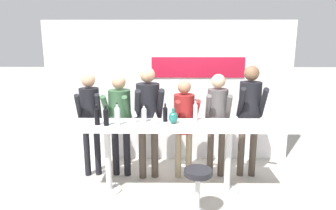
# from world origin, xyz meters

# --- Properties ---
(ground_plane) EXTENTS (40.00, 40.00, 0.00)m
(ground_plane) POSITION_xyz_m (0.00, 0.00, 0.00)
(ground_plane) COLOR #B2ADA3
(back_wall) EXTENTS (4.43, 0.12, 2.54)m
(back_wall) POSITION_xyz_m (0.01, 1.28, 1.28)
(back_wall) COLOR white
(back_wall) RESTS_ON ground_plane
(tasting_table) EXTENTS (2.83, 0.58, 1.05)m
(tasting_table) POSITION_xyz_m (0.00, 0.00, 0.90)
(tasting_table) COLOR white
(tasting_table) RESTS_ON ground_plane
(bar_stool) EXTENTS (0.37, 0.37, 0.65)m
(bar_stool) POSITION_xyz_m (0.38, -0.68, 0.43)
(bar_stool) COLOR silver
(bar_stool) RESTS_ON ground_plane
(person_far_left) EXTENTS (0.43, 0.55, 1.71)m
(person_far_left) POSITION_xyz_m (-1.25, 0.53, 1.07)
(person_far_left) COLOR black
(person_far_left) RESTS_ON ground_plane
(person_left) EXTENTS (0.46, 0.56, 1.67)m
(person_left) POSITION_xyz_m (-0.78, 0.53, 1.04)
(person_left) COLOR black
(person_left) RESTS_ON ground_plane
(person_center_left) EXTENTS (0.50, 0.61, 1.80)m
(person_center_left) POSITION_xyz_m (-0.32, 0.45, 1.12)
(person_center_left) COLOR #473D33
(person_center_left) RESTS_ON ground_plane
(person_center) EXTENTS (0.43, 0.54, 1.60)m
(person_center) POSITION_xyz_m (0.25, 0.48, 1.00)
(person_center) COLOR gray
(person_center) RESTS_ON ground_plane
(person_center_right) EXTENTS (0.41, 0.53, 1.69)m
(person_center_right) POSITION_xyz_m (0.78, 0.52, 1.06)
(person_center_right) COLOR #473D33
(person_center_right) RESTS_ON ground_plane
(person_right) EXTENTS (0.44, 0.57, 1.82)m
(person_right) POSITION_xyz_m (1.29, 0.53, 1.14)
(person_right) COLOR #473D33
(person_right) RESTS_ON ground_plane
(wine_bottle_0) EXTENTS (0.07, 0.07, 0.27)m
(wine_bottle_0) POSITION_xyz_m (-0.04, 0.11, 1.17)
(wine_bottle_0) COLOR black
(wine_bottle_0) RESTS_ON tasting_table
(wine_bottle_1) EXTENTS (0.07, 0.07, 0.33)m
(wine_bottle_1) POSITION_xyz_m (0.40, 0.13, 1.19)
(wine_bottle_1) COLOR #B7BCC1
(wine_bottle_1) RESTS_ON tasting_table
(wine_bottle_2) EXTENTS (0.07, 0.07, 0.29)m
(wine_bottle_2) POSITION_xyz_m (-0.86, -0.11, 1.18)
(wine_bottle_2) COLOR black
(wine_bottle_2) RESTS_ON tasting_table
(wine_bottle_3) EXTENTS (0.07, 0.07, 0.26)m
(wine_bottle_3) POSITION_xyz_m (-0.35, 0.08, 1.17)
(wine_bottle_3) COLOR #B7BCC1
(wine_bottle_3) RESTS_ON tasting_table
(wine_bottle_4) EXTENTS (0.07, 0.07, 0.29)m
(wine_bottle_4) POSITION_xyz_m (-0.99, -0.07, 1.18)
(wine_bottle_4) COLOR black
(wine_bottle_4) RESTS_ON tasting_table
(wine_bottle_5) EXTENTS (0.08, 0.08, 0.32)m
(wine_bottle_5) POSITION_xyz_m (-0.70, -0.09, 1.19)
(wine_bottle_5) COLOR #B7BCC1
(wine_bottle_5) RESTS_ON tasting_table
(wine_glass_0) EXTENTS (0.07, 0.07, 0.18)m
(wine_glass_0) POSITION_xyz_m (-0.48, 0.07, 1.17)
(wine_glass_0) COLOR silver
(wine_glass_0) RESTS_ON tasting_table
(wine_glass_1) EXTENTS (0.07, 0.07, 0.18)m
(wine_glass_1) POSITION_xyz_m (-0.18, -0.03, 1.17)
(wine_glass_1) COLOR silver
(wine_glass_1) RESTS_ON tasting_table
(decorative_vase) EXTENTS (0.13, 0.13, 0.22)m
(decorative_vase) POSITION_xyz_m (0.08, -0.00, 1.14)
(decorative_vase) COLOR #1E665B
(decorative_vase) RESTS_ON tasting_table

